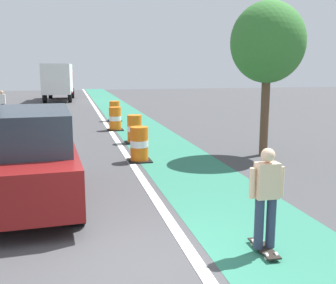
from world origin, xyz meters
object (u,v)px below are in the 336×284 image
at_px(traffic_barrel_far, 115,111).
at_px(street_tree_sidewalk, 268,43).
at_px(parked_suv_nearest, 31,157).
at_px(pedestrian_crossing, 3,104).
at_px(skateboarder_on_lane, 266,197).
at_px(traffic_barrel_front, 139,145).
at_px(delivery_truck_down_block, 59,80).
at_px(traffic_barrel_mid, 135,129).
at_px(traffic_barrel_back, 115,119).

xyz_separation_m(traffic_barrel_far, street_tree_sidewalk, (3.89, -10.16, 3.14)).
xyz_separation_m(parked_suv_nearest, pedestrian_crossing, (-2.94, 16.16, -0.17)).
xyz_separation_m(skateboarder_on_lane, street_tree_sidewalk, (3.34, 6.76, 2.76)).
height_order(skateboarder_on_lane, traffic_barrel_front, skateboarder_on_lane).
xyz_separation_m(traffic_barrel_front, delivery_truck_down_block, (-2.97, 25.52, 1.31)).
height_order(traffic_barrel_mid, delivery_truck_down_block, delivery_truck_down_block).
xyz_separation_m(traffic_barrel_mid, delivery_truck_down_block, (-3.33, 22.32, 1.31)).
bearing_deg(traffic_barrel_back, street_tree_sidewalk, -57.74).
xyz_separation_m(skateboarder_on_lane, parked_suv_nearest, (-3.76, 3.28, 0.12)).
xyz_separation_m(parked_suv_nearest, street_tree_sidewalk, (7.11, 3.48, 2.63)).
bearing_deg(pedestrian_crossing, traffic_barrel_front, -65.20).
distance_m(traffic_barrel_mid, pedestrian_crossing, 11.28).
bearing_deg(skateboarder_on_lane, street_tree_sidewalk, 63.69).
distance_m(delivery_truck_down_block, street_tree_sidewalk, 26.62).
height_order(traffic_barrel_front, street_tree_sidewalk, street_tree_sidewalk).
bearing_deg(pedestrian_crossing, traffic_barrel_far, -22.21).
distance_m(traffic_barrel_back, pedestrian_crossing, 8.33).
xyz_separation_m(traffic_barrel_mid, traffic_barrel_far, (-0.03, 6.91, 0.00)).
xyz_separation_m(skateboarder_on_lane, traffic_barrel_back, (-0.89, 13.48, -0.38)).
bearing_deg(pedestrian_crossing, traffic_barrel_back, -45.74).
distance_m(parked_suv_nearest, traffic_barrel_far, 14.03).
xyz_separation_m(traffic_barrel_far, delivery_truck_down_block, (-3.29, 15.40, 1.31)).
bearing_deg(parked_suv_nearest, delivery_truck_down_block, 90.15).
bearing_deg(traffic_barrel_front, traffic_barrel_far, 88.20).
distance_m(traffic_barrel_front, traffic_barrel_far, 10.12).
bearing_deg(street_tree_sidewalk, traffic_barrel_mid, 139.90).
height_order(skateboarder_on_lane, traffic_barrel_back, skateboarder_on_lane).
height_order(traffic_barrel_far, pedestrian_crossing, pedestrian_crossing).
relative_size(traffic_barrel_front, street_tree_sidewalk, 0.22).
distance_m(parked_suv_nearest, traffic_barrel_back, 10.60).
xyz_separation_m(traffic_barrel_front, traffic_barrel_far, (0.32, 10.12, 0.00)).
xyz_separation_m(delivery_truck_down_block, street_tree_sidewalk, (7.18, -25.56, 1.82)).
xyz_separation_m(traffic_barrel_front, pedestrian_crossing, (-5.84, 12.63, 0.33)).
bearing_deg(street_tree_sidewalk, parked_suv_nearest, -153.89).
xyz_separation_m(skateboarder_on_lane, traffic_barrel_far, (-0.55, 16.92, -0.38)).
bearing_deg(skateboarder_on_lane, pedestrian_crossing, 109.02).
distance_m(skateboarder_on_lane, street_tree_sidewalk, 8.03).
relative_size(parked_suv_nearest, traffic_barrel_far, 4.30).
distance_m(traffic_barrel_back, delivery_truck_down_block, 19.12).
relative_size(traffic_barrel_mid, street_tree_sidewalk, 0.22).
relative_size(skateboarder_on_lane, pedestrian_crossing, 1.05).
relative_size(parked_suv_nearest, traffic_barrel_front, 4.30).
relative_size(traffic_barrel_front, traffic_barrel_mid, 1.00).
height_order(traffic_barrel_far, street_tree_sidewalk, street_tree_sidewalk).
height_order(skateboarder_on_lane, pedestrian_crossing, skateboarder_on_lane).
relative_size(traffic_barrel_back, traffic_barrel_far, 1.00).
distance_m(traffic_barrel_far, pedestrian_crossing, 6.66).
bearing_deg(street_tree_sidewalk, traffic_barrel_back, 122.26).
xyz_separation_m(skateboarder_on_lane, traffic_barrel_front, (-0.86, 6.80, -0.38)).
bearing_deg(traffic_barrel_mid, traffic_barrel_front, -96.27).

